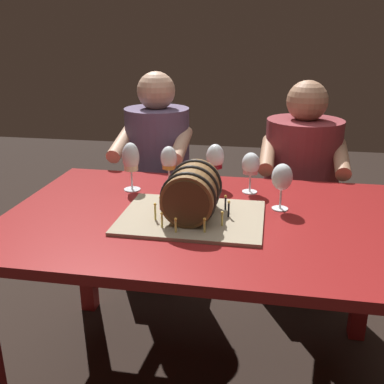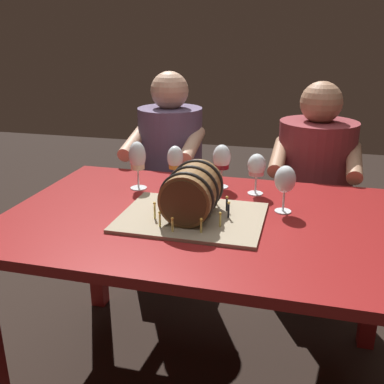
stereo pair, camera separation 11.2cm
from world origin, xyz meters
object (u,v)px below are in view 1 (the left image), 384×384
wine_glass_white (131,159)px  person_seated_right (299,197)px  barrel_cake (192,197)px  wine_glass_empty (282,178)px  dining_table (206,241)px  wine_glass_amber (169,160)px  wine_glass_rose (251,166)px  wine_glass_red (215,159)px  person_seated_left (159,190)px

wine_glass_white → person_seated_right: size_ratio=0.18×
barrel_cake → wine_glass_empty: 0.34m
wine_glass_empty → wine_glass_white: bearing=169.6°
dining_table → wine_glass_amber: 0.40m
wine_glass_rose → wine_glass_amber: size_ratio=0.94×
barrel_cake → wine_glass_red: size_ratio=2.69×
dining_table → wine_glass_rose: bearing=63.2°
dining_table → person_seated_right: (0.38, 0.78, -0.09)m
wine_glass_red → wine_glass_empty: (0.27, -0.21, -0.00)m
wine_glass_white → wine_glass_amber: bearing=21.8°
barrel_cake → person_seated_left: bearing=112.1°
barrel_cake → wine_glass_empty: (0.30, 0.15, 0.04)m
person_seated_left → person_seated_right: size_ratio=1.03×
wine_glass_empty → wine_glass_amber: (-0.46, 0.17, -0.00)m
wine_glass_red → wine_glass_empty: 0.34m
wine_glass_red → wine_glass_empty: bearing=-38.0°
dining_table → person_seated_left: (-0.38, 0.78, -0.10)m
wine_glass_rose → person_seated_left: bearing=135.6°
wine_glass_rose → person_seated_left: 0.78m
wine_glass_empty → wine_glass_red: bearing=142.0°
dining_table → person_seated_left: person_seated_left is taller
dining_table → wine_glass_amber: size_ratio=8.11×
wine_glass_amber → person_seated_right: (0.57, 0.50, -0.31)m
wine_glass_rose → wine_glass_white: size_ratio=0.83×
wine_glass_empty → wine_glass_rose: bearing=126.1°
wine_glass_white → person_seated_left: person_seated_left is taller
wine_glass_red → wine_glass_white: size_ratio=0.92×
wine_glass_rose → wine_glass_white: bearing=-173.4°
wine_glass_rose → wine_glass_red: size_ratio=0.91×
dining_table → person_seated_right: person_seated_right is taller
wine_glass_red → wine_glass_empty: wine_glass_red is taller
wine_glass_rose → wine_glass_empty: 0.21m
barrel_cake → wine_glass_white: bearing=139.2°
wine_glass_empty → person_seated_right: bearing=80.2°
barrel_cake → person_seated_left: 0.92m
wine_glass_amber → person_seated_left: bearing=109.5°
wine_glass_white → person_seated_right: person_seated_right is taller
dining_table → wine_glass_amber: wine_glass_amber is taller
dining_table → wine_glass_white: 0.47m
wine_glass_amber → person_seated_right: bearing=41.2°
barrel_cake → person_seated_left: (-0.33, 0.82, -0.28)m
wine_glass_rose → person_seated_left: size_ratio=0.14×
wine_glass_red → wine_glass_amber: size_ratio=1.04×
wine_glass_rose → person_seated_right: 0.63m
person_seated_left → person_seated_right: (0.75, 0.00, 0.00)m
wine_glass_white → person_seated_right: bearing=38.0°
wine_glass_empty → dining_table: bearing=-157.3°
wine_glass_rose → person_seated_left: (-0.51, 0.50, -0.31)m
wine_glass_red → person_seated_left: (-0.37, 0.46, -0.32)m
barrel_cake → person_seated_right: person_seated_right is taller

